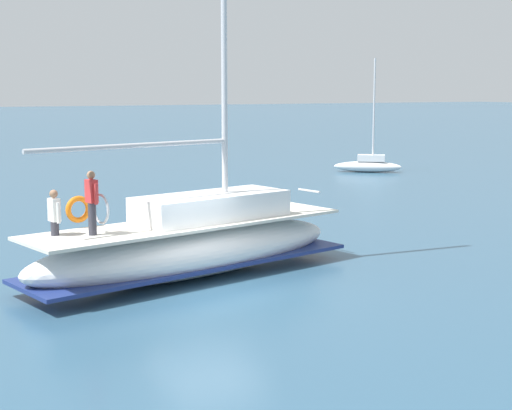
{
  "coord_description": "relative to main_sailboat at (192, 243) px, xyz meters",
  "views": [
    {
      "loc": [
        17.16,
        -7.79,
        5.02
      ],
      "look_at": [
        -1.76,
        2.14,
        1.8
      ],
      "focal_mm": 54.62,
      "sensor_mm": 36.0,
      "label": 1
    }
  ],
  "objects": [
    {
      "name": "moored_sloop_far",
      "position": [
        -19.19,
        19.63,
        -0.43
      ],
      "size": [
        3.24,
        3.78,
        6.76
      ],
      "color": "silver",
      "rests_on": "ground"
    },
    {
      "name": "ground_plane",
      "position": [
        1.78,
        -0.21,
        -0.91
      ],
      "size": [
        400.0,
        400.0,
        0.0
      ],
      "primitive_type": "plane",
      "color": "#2D516B"
    },
    {
      "name": "main_sailboat",
      "position": [
        0.0,
        0.0,
        0.0
      ],
      "size": [
        4.43,
        9.89,
        13.35
      ],
      "color": "white",
      "rests_on": "ground"
    }
  ]
}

